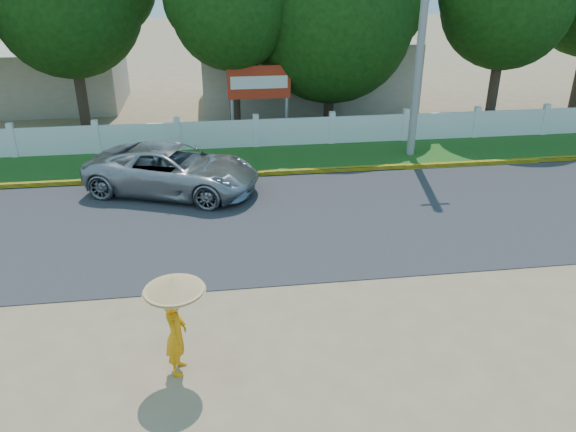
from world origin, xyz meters
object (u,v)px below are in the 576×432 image
Objects in this scene: monk_with_parasol at (175,312)px; billboard at (259,86)px; utility_pole at (422,32)px; vehicle at (173,170)px.

monk_with_parasol is 14.15m from billboard.
utility_pole is at bearing 53.59° from monk_with_parasol.
billboard reaches higher than monk_with_parasol.
utility_pole reaches higher than vehicle.
billboard is at bearing 78.87° from monk_with_parasol.
vehicle is at bearing -164.09° from utility_pole.
monk_with_parasol is 0.67× the size of billboard.
utility_pole is 14.10m from monk_with_parasol.
utility_pole is at bearing -53.35° from vehicle.
billboard is at bearing -10.70° from vehicle.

